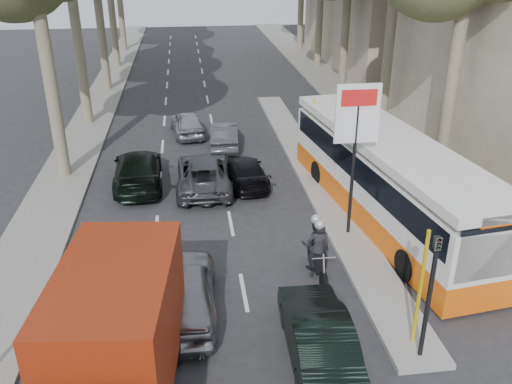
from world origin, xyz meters
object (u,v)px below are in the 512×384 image
dark_hatchback (317,333)px  city_bus (387,176)px  motorcycle (316,248)px  silver_hatchback (184,290)px  red_truck (113,351)px

dark_hatchback → city_bus: 8.48m
city_bus → motorcycle: size_ratio=5.23×
silver_hatchback → red_truck: (-1.49, -3.50, 1.02)m
silver_hatchback → dark_hatchback: silver_hatchback is taller
dark_hatchback → motorcycle: (0.84, 3.73, 0.24)m
dark_hatchback → red_truck: (-4.84, -1.29, 1.09)m
city_bus → motorcycle: city_bus is taller
silver_hatchback → city_bus: (7.69, 4.99, 0.97)m
silver_hatchback → red_truck: bearing=68.7°
city_bus → dark_hatchback: bearing=-128.4°
city_bus → motorcycle: 5.00m
silver_hatchback → dark_hatchback: 4.01m
red_truck → motorcycle: 7.63m
dark_hatchback → red_truck: red_truck is taller
city_bus → silver_hatchback: bearing=-154.4°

